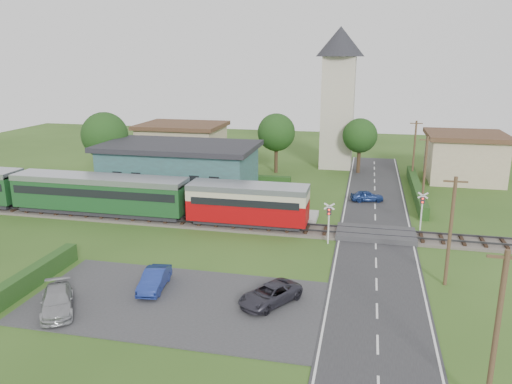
% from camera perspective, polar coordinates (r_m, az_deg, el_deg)
% --- Properties ---
extents(ground, '(120.00, 120.00, 0.00)m').
position_cam_1_polar(ground, '(40.26, -0.89, -5.00)').
color(ground, '#2D4C19').
extents(railway_track, '(76.00, 3.20, 0.49)m').
position_cam_1_polar(railway_track, '(42.06, -0.25, -3.95)').
color(railway_track, '#4C443D').
rests_on(railway_track, ground).
extents(road, '(6.00, 70.00, 0.05)m').
position_cam_1_polar(road, '(39.26, 13.52, -5.93)').
color(road, '#28282B').
rests_on(road, ground).
extents(car_park, '(17.00, 9.00, 0.08)m').
position_cam_1_polar(car_park, '(30.18, -9.22, -12.30)').
color(car_park, '#333335').
rests_on(car_park, ground).
extents(crossing_deck, '(6.20, 3.40, 0.45)m').
position_cam_1_polar(crossing_deck, '(41.07, 13.52, -4.69)').
color(crossing_deck, '#333335').
rests_on(crossing_deck, ground).
extents(platform, '(30.00, 3.00, 0.45)m').
position_cam_1_polar(platform, '(47.98, -11.10, -1.68)').
color(platform, gray).
rests_on(platform, ground).
extents(equipment_hut, '(2.30, 2.30, 2.55)m').
position_cam_1_polar(equipment_hut, '(51.28, -19.41, 0.59)').
color(equipment_hut, '#BEB39F').
rests_on(equipment_hut, platform).
extents(station_building, '(16.00, 9.00, 5.30)m').
position_cam_1_polar(station_building, '(52.54, -8.72, 2.67)').
color(station_building, '#357171').
rests_on(station_building, ground).
extents(train, '(43.20, 2.90, 3.40)m').
position_cam_1_polar(train, '(48.20, -20.70, 0.10)').
color(train, '#232328').
rests_on(train, ground).
extents(church_tower, '(6.00, 6.00, 17.60)m').
position_cam_1_polar(church_tower, '(64.96, 9.42, 11.70)').
color(church_tower, '#BEB39F').
rests_on(church_tower, ground).
extents(house_west, '(10.80, 8.80, 5.50)m').
position_cam_1_polar(house_west, '(67.13, -8.40, 5.46)').
color(house_west, tan).
rests_on(house_west, ground).
extents(house_east, '(8.80, 8.80, 5.50)m').
position_cam_1_polar(house_east, '(62.72, 22.71, 3.78)').
color(house_east, tan).
rests_on(house_east, ground).
extents(hedge_carpark, '(0.80, 9.00, 1.20)m').
position_cam_1_polar(hedge_carpark, '(34.41, -24.31, -8.94)').
color(hedge_carpark, '#193814').
rests_on(hedge_carpark, ground).
extents(hedge_roadside, '(0.80, 18.00, 1.20)m').
position_cam_1_polar(hedge_roadside, '(54.63, 17.85, 0.33)').
color(hedge_roadside, '#193814').
rests_on(hedge_roadside, ground).
extents(hedge_station, '(22.00, 0.80, 1.30)m').
position_cam_1_polar(hedge_station, '(57.11, -7.01, 1.63)').
color(hedge_station, '#193814').
rests_on(hedge_station, ground).
extents(tree_a, '(5.20, 5.20, 8.00)m').
position_cam_1_polar(tree_a, '(59.02, -16.90, 6.21)').
color(tree_a, '#332316').
rests_on(tree_a, ground).
extents(tree_b, '(4.60, 4.60, 7.34)m').
position_cam_1_polar(tree_b, '(61.37, 2.34, 6.81)').
color(tree_b, '#332316').
rests_on(tree_b, ground).
extents(tree_c, '(4.20, 4.20, 6.78)m').
position_cam_1_polar(tree_c, '(62.43, 11.79, 6.31)').
color(tree_c, '#332316').
rests_on(tree_c, ground).
extents(utility_pole_a, '(1.40, 0.22, 7.00)m').
position_cam_1_polar(utility_pole_a, '(21.98, 25.79, -14.19)').
color(utility_pole_a, '#473321').
rests_on(utility_pole_a, ground).
extents(utility_pole_b, '(1.40, 0.22, 7.00)m').
position_cam_1_polar(utility_pole_b, '(32.82, 21.34, -4.10)').
color(utility_pole_b, '#473321').
rests_on(utility_pole_b, ground).
extents(utility_pole_c, '(1.40, 0.22, 7.00)m').
position_cam_1_polar(utility_pole_c, '(48.13, 18.71, 2.04)').
color(utility_pole_c, '#473321').
rests_on(utility_pole_c, ground).
extents(utility_pole_d, '(1.40, 0.22, 7.00)m').
position_cam_1_polar(utility_pole_d, '(59.86, 17.63, 4.56)').
color(utility_pole_d, '#473321').
rests_on(utility_pole_d, ground).
extents(crossing_signal_near, '(0.84, 0.28, 3.28)m').
position_cam_1_polar(crossing_signal_near, '(38.25, 8.32, -2.87)').
color(crossing_signal_near, silver).
rests_on(crossing_signal_near, ground).
extents(crossing_signal_far, '(0.84, 0.28, 3.28)m').
position_cam_1_polar(crossing_signal_far, '(43.02, 18.45, -1.48)').
color(crossing_signal_far, silver).
rests_on(crossing_signal_far, ground).
extents(streetlamp_west, '(0.30, 0.30, 5.15)m').
position_cam_1_polar(streetlamp_west, '(65.52, -15.72, 5.04)').
color(streetlamp_west, '#3F3F47').
rests_on(streetlamp_west, ground).
extents(streetlamp_east, '(0.30, 0.30, 5.15)m').
position_cam_1_polar(streetlamp_east, '(65.04, 18.83, 4.73)').
color(streetlamp_east, '#3F3F47').
rests_on(streetlamp_east, ground).
extents(car_on_road, '(3.41, 2.03, 1.09)m').
position_cam_1_polar(car_on_road, '(50.62, 12.57, -0.44)').
color(car_on_road, navy).
rests_on(car_on_road, road).
extents(car_park_blue, '(1.73, 3.79, 1.21)m').
position_cam_1_polar(car_park_blue, '(31.65, -11.53, -9.78)').
color(car_park_blue, navy).
rests_on(car_park_blue, car_park).
extents(car_park_silver, '(3.62, 4.41, 1.20)m').
position_cam_1_polar(car_park_silver, '(30.61, -21.77, -11.50)').
color(car_park_silver, '#96969A').
rests_on(car_park_silver, car_park).
extents(car_park_dark, '(3.77, 4.40, 1.12)m').
position_cam_1_polar(car_park_dark, '(29.35, 1.61, -11.61)').
color(car_park_dark, '#2B2A34').
rests_on(car_park_dark, car_park).
extents(pedestrian_near, '(0.77, 0.58, 1.91)m').
position_cam_1_polar(pedestrian_near, '(45.04, -4.42, -0.97)').
color(pedestrian_near, gray).
rests_on(pedestrian_near, platform).
extents(pedestrian_far, '(0.76, 0.96, 1.92)m').
position_cam_1_polar(pedestrian_far, '(51.24, -18.93, 0.22)').
color(pedestrian_far, gray).
rests_on(pedestrian_far, platform).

